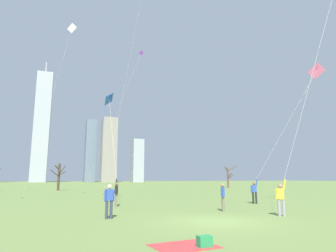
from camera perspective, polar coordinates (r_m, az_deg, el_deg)
ground_plane at (r=14.02m, az=9.33°, el=-17.76°), size 400.00×400.00×0.00m
kite_flyer_midfield_center_pink at (r=24.64m, az=18.74°, el=-7.07°), size 6.09×2.64×11.35m
kite_flyer_foreground_right_blue at (r=22.52m, az=-10.34°, el=-7.56°), size 0.81×6.75×9.78m
kite_flyer_foreground_left_red at (r=16.98m, az=23.14°, el=-3.75°), size 5.19×3.22×18.00m
bystander_far_off_by_trees at (r=14.97m, az=-11.27°, el=-13.72°), size 0.51×0.24×1.62m
bystander_watching_nearby at (r=18.21m, az=10.53°, el=-13.06°), size 0.33×0.47×1.62m
distant_kite_drifting_right_yellow at (r=46.24m, az=-5.86°, el=20.00°), size 5.52×1.56×30.12m
distant_kite_high_overhead_purple at (r=45.65m, az=-6.66°, el=10.38°), size 8.00×0.63×21.31m
distant_kite_low_near_trees_white at (r=35.28m, az=-18.67°, el=15.36°), size 4.15×1.33×18.77m
picnic_spot at (r=9.03m, az=5.36°, el=-21.61°), size 1.93×1.57×0.31m
bare_tree_right_of_center at (r=51.34m, az=-20.29°, el=-8.96°), size 2.40×3.38×4.28m
bare_tree_leftmost at (r=63.14m, az=11.56°, el=-9.51°), size 2.92×2.11×4.55m
skyline_wide_slab at (r=159.02m, az=-11.40°, el=-4.51°), size 7.61×8.66×33.58m
skyline_tall_tower at (r=172.10m, az=-14.78°, el=-4.63°), size 5.60×7.68×34.48m
skyline_slender_spire at (r=170.89m, az=-23.17°, el=-0.13°), size 7.84×11.84×65.24m
skyline_mid_tower_left at (r=155.77m, az=-5.97°, el=-6.65°), size 5.60×6.70×22.11m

